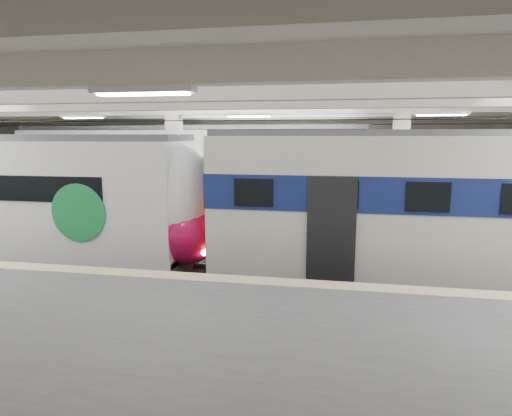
# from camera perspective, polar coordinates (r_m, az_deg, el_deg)

# --- Properties ---
(station_hall) EXTENTS (36.00, 24.00, 5.75)m
(station_hall) POSITION_cam_1_polar(r_m,az_deg,el_deg) (10.83, -4.82, 4.16)
(station_hall) COLOR black
(station_hall) RESTS_ON ground
(modern_emu) EXTENTS (13.26, 2.74, 4.30)m
(modern_emu) POSITION_cam_1_polar(r_m,az_deg,el_deg) (15.43, -26.70, 0.59)
(modern_emu) COLOR white
(modern_emu) RESTS_ON ground
(older_rer) EXTENTS (13.40, 2.96, 4.42)m
(older_rer) POSITION_cam_1_polar(r_m,az_deg,el_deg) (12.73, 25.04, -0.10)
(older_rer) COLOR beige
(older_rer) RESTS_ON ground
(far_train) EXTENTS (14.80, 3.43, 4.67)m
(far_train) POSITION_cam_1_polar(r_m,az_deg,el_deg) (18.77, -8.74, 3.86)
(far_train) COLOR white
(far_train) RESTS_ON ground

